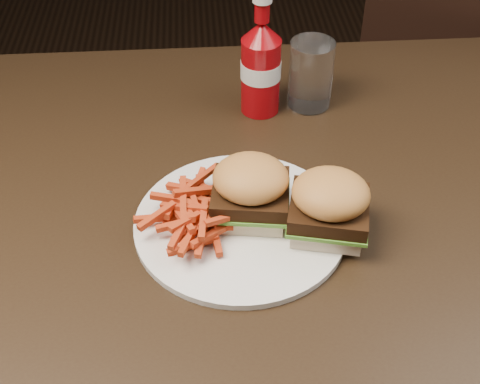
{
  "coord_description": "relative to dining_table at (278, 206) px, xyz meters",
  "views": [
    {
      "loc": [
        -0.1,
        -0.66,
        1.35
      ],
      "look_at": [
        -0.05,
        -0.05,
        0.8
      ],
      "focal_mm": 50.0,
      "sensor_mm": 36.0,
      "label": 1
    }
  ],
  "objects": [
    {
      "name": "plate",
      "position": [
        -0.05,
        -0.06,
        0.03
      ],
      "size": [
        0.27,
        0.27,
        0.01
      ],
      "primitive_type": "cylinder",
      "color": "white",
      "rests_on": "dining_table"
    },
    {
      "name": "fries_pile",
      "position": [
        -0.11,
        -0.06,
        0.05
      ],
      "size": [
        0.12,
        0.12,
        0.04
      ],
      "primitive_type": null,
      "rotation": [
        0.0,
        0.0,
        -0.17
      ],
      "color": "#AD351A",
      "rests_on": "plate"
    },
    {
      "name": "sandwich_half_a",
      "position": [
        -0.04,
        -0.04,
        0.04
      ],
      "size": [
        0.09,
        0.09,
        0.02
      ],
      "primitive_type": "cube",
      "rotation": [
        0.0,
        0.0,
        -0.14
      ],
      "color": "beige",
      "rests_on": "plate"
    },
    {
      "name": "tumbler",
      "position": [
        0.07,
        0.21,
        0.08
      ],
      "size": [
        0.07,
        0.07,
        0.11
      ],
      "primitive_type": "cylinder",
      "rotation": [
        0.0,
        0.0,
        -0.1
      ],
      "color": "white",
      "rests_on": "dining_table"
    },
    {
      "name": "chair_far",
      "position": [
        0.51,
        0.66,
        -0.3
      ],
      "size": [
        0.6,
        0.6,
        0.05
      ],
      "primitive_type": "cube",
      "rotation": [
        0.0,
        0.0,
        2.84
      ],
      "color": "black",
      "rests_on": "ground"
    },
    {
      "name": "ketchup_bottle",
      "position": [
        -0.01,
        0.2,
        0.08
      ],
      "size": [
        0.07,
        0.07,
        0.12
      ],
      "primitive_type": "cylinder",
      "rotation": [
        0.0,
        0.0,
        0.26
      ],
      "color": "#8C050A",
      "rests_on": "dining_table"
    },
    {
      "name": "sandwich_half_b",
      "position": [
        0.05,
        -0.08,
        0.04
      ],
      "size": [
        0.1,
        0.1,
        0.02
      ],
      "primitive_type": "cube",
      "rotation": [
        0.0,
        0.0,
        -0.23
      ],
      "color": "#F8E1C2",
      "rests_on": "plate"
    },
    {
      "name": "dining_table",
      "position": [
        0.0,
        0.0,
        0.0
      ],
      "size": [
        1.2,
        0.8,
        0.04
      ],
      "primitive_type": "cube",
      "color": "black",
      "rests_on": "ground"
    }
  ]
}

